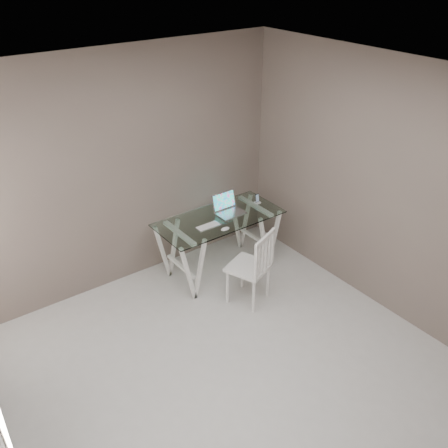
# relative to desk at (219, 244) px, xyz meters

# --- Properties ---
(room) EXTENTS (4.50, 4.52, 2.71)m
(room) POSITION_rel_desk_xyz_m (-0.99, -1.66, 1.33)
(room) COLOR beige
(room) RESTS_ON ground
(desk) EXTENTS (1.50, 0.70, 0.75)m
(desk) POSITION_rel_desk_xyz_m (0.00, 0.00, 0.00)
(desk) COLOR silver
(desk) RESTS_ON ground
(chair) EXTENTS (0.54, 0.54, 0.90)m
(chair) POSITION_rel_desk_xyz_m (-0.05, -0.72, 0.11)
(chair) COLOR white
(chair) RESTS_ON ground
(laptop) EXTENTS (0.33, 0.28, 0.23)m
(laptop) POSITION_rel_desk_xyz_m (0.17, 0.06, 0.42)
(laptop) COLOR #B8B8BD
(laptop) RESTS_ON desk
(keyboard) EXTENTS (0.29, 0.12, 0.01)m
(keyboard) POSITION_rel_desk_xyz_m (-0.22, -0.09, 0.37)
(keyboard) COLOR silver
(keyboard) RESTS_ON desk
(mouse) EXTENTS (0.11, 0.06, 0.03)m
(mouse) POSITION_rel_desk_xyz_m (-0.11, -0.28, 0.38)
(mouse) COLOR silver
(mouse) RESTS_ON desk
(phone_dock) EXTENTS (0.06, 0.06, 0.12)m
(phone_dock) POSITION_rel_desk_xyz_m (0.60, 0.03, 0.40)
(phone_dock) COLOR white
(phone_dock) RESTS_ON desk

